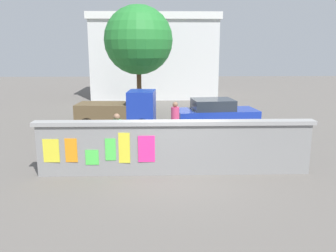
# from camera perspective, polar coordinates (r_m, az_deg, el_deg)

# --- Properties ---
(ground) EXTENTS (60.00, 60.00, 0.00)m
(ground) POSITION_cam_1_polar(r_m,az_deg,el_deg) (18.73, -0.07, 0.78)
(ground) COLOR #605B56
(poster_wall) EXTENTS (8.40, 0.42, 1.66)m
(poster_wall) POSITION_cam_1_polar(r_m,az_deg,el_deg) (10.75, 1.03, -3.37)
(poster_wall) COLOR gray
(poster_wall) RESTS_ON ground
(auto_rickshaw_truck) EXTENTS (3.71, 1.79, 1.85)m
(auto_rickshaw_truck) POSITION_cam_1_polar(r_m,az_deg,el_deg) (16.73, -7.60, 2.41)
(auto_rickshaw_truck) COLOR black
(auto_rickshaw_truck) RESTS_ON ground
(car_parked) EXTENTS (3.96, 2.09, 1.40)m
(car_parked) POSITION_cam_1_polar(r_m,az_deg,el_deg) (17.15, 7.64, 2.07)
(car_parked) COLOR black
(car_parked) RESTS_ON ground
(motorcycle) EXTENTS (1.88, 0.64, 0.87)m
(motorcycle) POSITION_cam_1_polar(r_m,az_deg,el_deg) (13.24, 0.33, -2.09)
(motorcycle) COLOR black
(motorcycle) RESTS_ON ground
(bicycle_near) EXTENTS (1.65, 0.62, 0.95)m
(bicycle_near) POSITION_cam_1_polar(r_m,az_deg,el_deg) (13.15, -15.07, -3.07)
(bicycle_near) COLOR black
(bicycle_near) RESTS_ON ground
(bicycle_far) EXTENTS (1.71, 0.44, 0.95)m
(bicycle_far) POSITION_cam_1_polar(r_m,az_deg,el_deg) (13.50, 8.72, -2.38)
(bicycle_far) COLOR black
(bicycle_far) RESTS_ON ground
(person_walking) EXTENTS (0.45, 0.45, 1.62)m
(person_walking) POSITION_cam_1_polar(r_m,az_deg,el_deg) (14.66, 1.15, 1.44)
(person_walking) COLOR #338CBF
(person_walking) RESTS_ON ground
(person_bystander) EXTENTS (0.44, 0.44, 1.62)m
(person_bystander) POSITION_cam_1_polar(r_m,az_deg,el_deg) (12.19, -8.14, -0.95)
(person_bystander) COLOR yellow
(person_bystander) RESTS_ON ground
(tree_roadside) EXTENTS (3.84, 3.84, 6.12)m
(tree_roadside) POSITION_cam_1_polar(r_m,az_deg,el_deg) (20.49, -4.77, 13.54)
(tree_roadside) COLOR brown
(tree_roadside) RESTS_ON ground
(building_background) EXTENTS (9.60, 5.83, 6.25)m
(building_background) POSITION_cam_1_polar(r_m,az_deg,el_deg) (28.61, -2.16, 11.14)
(building_background) COLOR silver
(building_background) RESTS_ON ground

